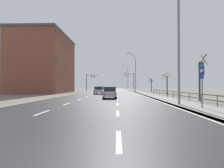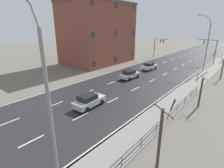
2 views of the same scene
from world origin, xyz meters
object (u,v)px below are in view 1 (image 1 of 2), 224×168
at_px(street_lamp_midground, 135,73).
at_px(traffic_signal_left, 89,80).
at_px(car_mid_centre, 99,90).
at_px(street_lamp_distant, 127,78).
at_px(brick_building, 44,64).
at_px(street_lamp_foreground, 177,43).
at_px(car_distant, 101,90).
at_px(car_far_right, 110,93).
at_px(highway_sign, 202,79).
at_px(traffic_signal_right, 131,79).

bearing_deg(street_lamp_midground, traffic_signal_left, 148.87).
bearing_deg(car_mid_centre, street_lamp_midground, 60.71).
relative_size(street_lamp_midground, street_lamp_distant, 0.94).
height_order(street_lamp_distant, brick_building, brick_building).
relative_size(street_lamp_foreground, street_lamp_distant, 0.93).
bearing_deg(traffic_signal_left, car_distant, -70.29).
distance_m(street_lamp_midground, brick_building, 24.26).
bearing_deg(car_far_right, car_mid_centre, 99.03).
height_order(highway_sign, car_distant, highway_sign).
distance_m(traffic_signal_left, car_far_right, 36.09).
distance_m(street_lamp_foreground, traffic_signal_right, 43.26).
height_order(street_lamp_distant, car_distant, street_lamp_distant).
bearing_deg(traffic_signal_right, street_lamp_distant, 88.83).
xyz_separation_m(street_lamp_distant, traffic_signal_right, (-0.54, -26.50, -1.65)).
relative_size(street_lamp_foreground, traffic_signal_left, 1.95).
relative_size(street_lamp_midground, highway_sign, 3.24).
height_order(street_lamp_midground, car_distant, street_lamp_midground).
bearing_deg(car_distant, brick_building, -175.28).
xyz_separation_m(highway_sign, traffic_signal_left, (-15.29, 45.96, 1.64)).
bearing_deg(street_lamp_midground, street_lamp_foreground, -90.04).
relative_size(highway_sign, car_far_right, 0.82).
xyz_separation_m(street_lamp_midground, brick_building, (-23.28, -6.60, 1.76)).
distance_m(street_lamp_midground, car_distant, 11.76).
bearing_deg(brick_building, highway_sign, -51.71).
xyz_separation_m(traffic_signal_left, brick_building, (-8.95, -15.26, 3.35)).
bearing_deg(highway_sign, street_lamp_foreground, 112.00).
bearing_deg(street_lamp_midground, car_mid_centre, -122.39).
xyz_separation_m(car_far_right, brick_building, (-17.16, 19.76, 6.39)).
distance_m(traffic_signal_right, car_far_right, 35.32).
distance_m(street_lamp_distant, car_far_right, 61.73).
distance_m(street_lamp_distant, car_distant, 41.87).
bearing_deg(car_distant, car_mid_centre, -86.15).
xyz_separation_m(car_far_right, car_distant, (-3.08, 20.68, 0.00)).
xyz_separation_m(traffic_signal_right, brick_building, (-22.73, -14.97, 3.09)).
relative_size(car_far_right, car_distant, 1.01).
relative_size(street_lamp_distant, traffic_signal_left, 2.10).
relative_size(highway_sign, traffic_signal_right, 0.57).
relative_size(street_lamp_midground, car_far_right, 2.66).
distance_m(street_lamp_distant, brick_building, 47.58).
distance_m(street_lamp_midground, car_far_right, 27.45).
bearing_deg(street_lamp_distant, street_lamp_midground, -89.98).
height_order(street_lamp_midground, car_far_right, street_lamp_midground).
bearing_deg(street_lamp_foreground, car_distant, 107.44).
bearing_deg(car_far_right, traffic_signal_left, 100.21).
bearing_deg(car_mid_centre, highway_sign, -64.34).
relative_size(street_lamp_foreground, car_distant, 2.66).
relative_size(car_mid_centre, car_distant, 1.01).
bearing_deg(car_distant, car_far_right, -80.58).
bearing_deg(street_lamp_foreground, street_lamp_distant, 89.99).
xyz_separation_m(street_lamp_distant, highway_sign, (0.97, -72.18, -3.55)).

